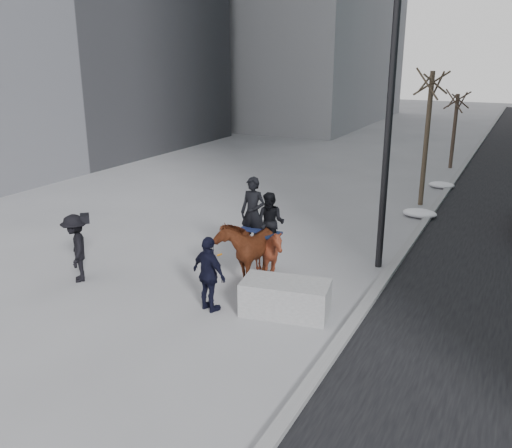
% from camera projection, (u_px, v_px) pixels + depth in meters
% --- Properties ---
extents(ground, '(120.00, 120.00, 0.00)m').
position_uv_depth(ground, '(233.00, 297.00, 13.01)').
color(ground, gray).
rests_on(ground, ground).
extents(curb, '(0.25, 90.00, 0.12)m').
position_uv_depth(curb, '(434.00, 208.00, 20.20)').
color(curb, gray).
rests_on(curb, ground).
extents(planter, '(2.07, 1.30, 0.77)m').
position_uv_depth(planter, '(285.00, 298.00, 12.07)').
color(planter, '#9A9A9C').
rests_on(planter, ground).
extents(tree_near, '(1.20, 1.20, 5.54)m').
position_uv_depth(tree_near, '(427.00, 133.00, 20.07)').
color(tree_near, '#362A1F').
rests_on(tree_near, ground).
extents(tree_far, '(1.20, 1.20, 4.09)m').
position_uv_depth(tree_far, '(454.00, 127.00, 26.96)').
color(tree_far, '#35261F').
rests_on(tree_far, ground).
extents(mounted_left, '(1.03, 2.11, 2.68)m').
position_uv_depth(mounted_left, '(251.00, 243.00, 13.70)').
color(mounted_left, '#4D220F').
rests_on(mounted_left, ground).
extents(mounted_right, '(1.32, 1.46, 2.27)m').
position_uv_depth(mounted_right, '(268.00, 246.00, 13.77)').
color(mounted_right, '#522010').
rests_on(mounted_right, ground).
extents(feeder, '(1.11, 1.01, 1.75)m').
position_uv_depth(feeder, '(209.00, 274.00, 12.08)').
color(feeder, black).
rests_on(feeder, ground).
extents(camera_crew, '(1.26, 1.27, 1.75)m').
position_uv_depth(camera_crew, '(76.00, 248.00, 13.70)').
color(camera_crew, black).
rests_on(camera_crew, ground).
extents(lamppost, '(0.25, 2.96, 9.09)m').
position_uv_depth(lamppost, '(395.00, 78.00, 13.59)').
color(lamppost, black).
rests_on(lamppost, ground).
extents(snow_piles, '(1.20, 5.61, 0.30)m').
position_uv_depth(snow_piles, '(430.00, 200.00, 21.03)').
color(snow_piles, silver).
rests_on(snow_piles, ground).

